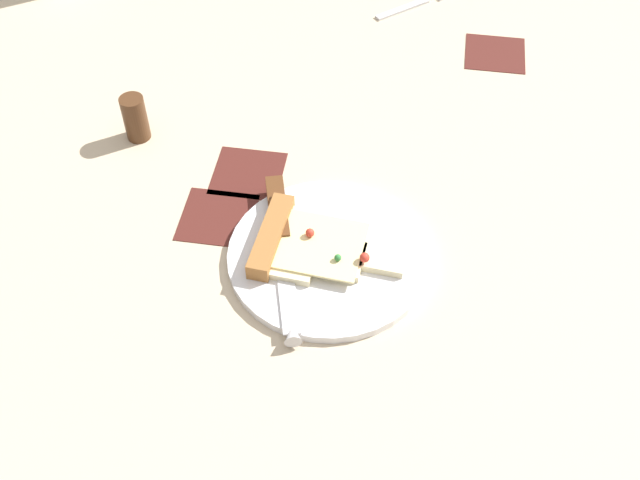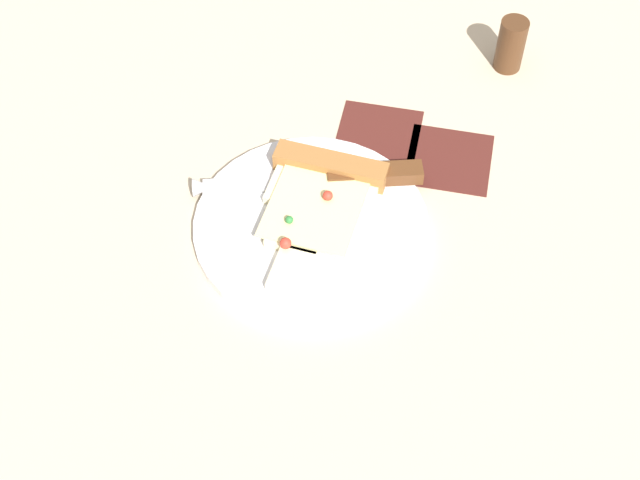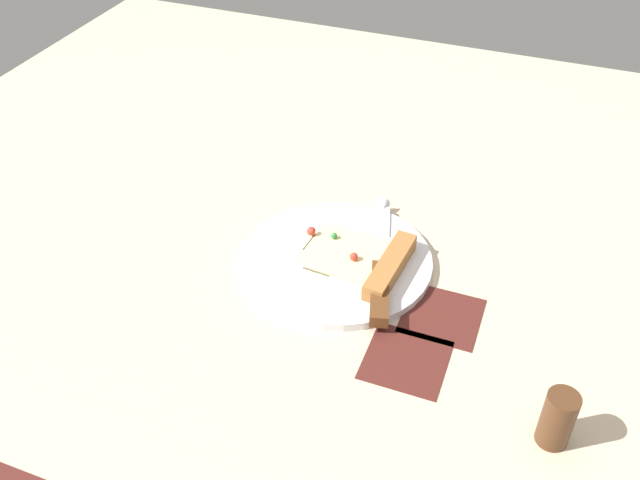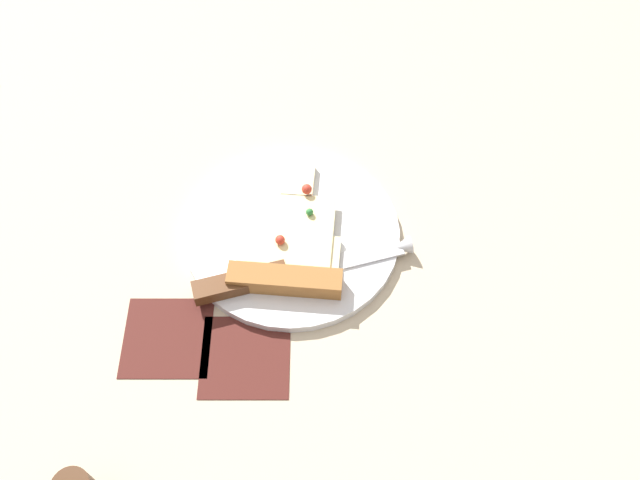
{
  "view_description": "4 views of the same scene",
  "coord_description": "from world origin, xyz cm",
  "px_view_note": "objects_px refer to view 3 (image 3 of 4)",
  "views": [
    {
      "loc": [
        62.48,
        7.07,
        72.34
      ],
      "look_at": [
        5.14,
        -1.74,
        4.09
      ],
      "focal_mm": 43.89,
      "sensor_mm": 36.0,
      "label": 1
    },
    {
      "loc": [
        -8.15,
        54.89,
        73.81
      ],
      "look_at": [
        2.81,
        2.72,
        3.31
      ],
      "focal_mm": 51.3,
      "sensor_mm": 36.0,
      "label": 2
    },
    {
      "loc": [
        -60.3,
        -23.04,
        59.78
      ],
      "look_at": [
        6.1,
        2.36,
        1.81
      ],
      "focal_mm": 39.58,
      "sensor_mm": 36.0,
      "label": 3
    },
    {
      "loc": [
        7.55,
        -42.93,
        64.02
      ],
      "look_at": [
        7.4,
        -2.87,
        2.37
      ],
      "focal_mm": 38.14,
      "sensor_mm": 36.0,
      "label": 4
    }
  ],
  "objects_px": {
    "plate": "(339,261)",
    "pepper_shaker": "(557,419)",
    "knife": "(381,269)",
    "pizza_slice": "(358,258)"
  },
  "relations": [
    {
      "from": "plate",
      "to": "pizza_slice",
      "type": "height_order",
      "value": "pizza_slice"
    },
    {
      "from": "knife",
      "to": "pepper_shaker",
      "type": "xyz_separation_m",
      "value": [
        -0.17,
        -0.23,
        0.02
      ]
    },
    {
      "from": "knife",
      "to": "pepper_shaker",
      "type": "height_order",
      "value": "pepper_shaker"
    },
    {
      "from": "knife",
      "to": "pizza_slice",
      "type": "bearing_deg",
      "value": 152.86
    },
    {
      "from": "plate",
      "to": "pepper_shaker",
      "type": "xyz_separation_m",
      "value": [
        -0.17,
        -0.29,
        0.03
      ]
    },
    {
      "from": "plate",
      "to": "pizza_slice",
      "type": "xyz_separation_m",
      "value": [
        -0.0,
        -0.03,
        0.01
      ]
    },
    {
      "from": "plate",
      "to": "pepper_shaker",
      "type": "bearing_deg",
      "value": -121.24
    },
    {
      "from": "knife",
      "to": "pepper_shaker",
      "type": "distance_m",
      "value": 0.28
    },
    {
      "from": "plate",
      "to": "knife",
      "type": "xyz_separation_m",
      "value": [
        -0.01,
        -0.06,
        0.01
      ]
    },
    {
      "from": "plate",
      "to": "pizza_slice",
      "type": "bearing_deg",
      "value": -94.78
    }
  ]
}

